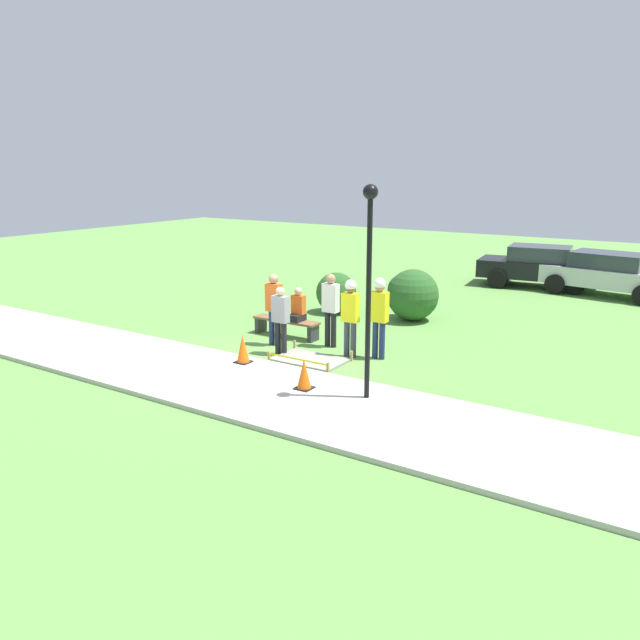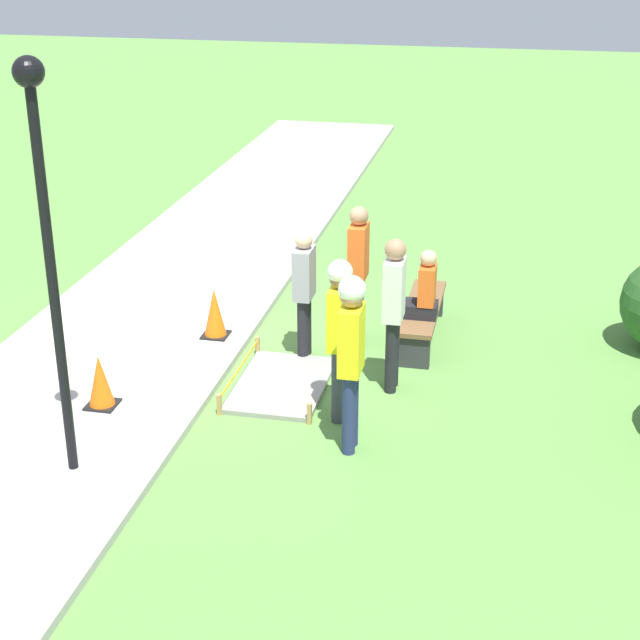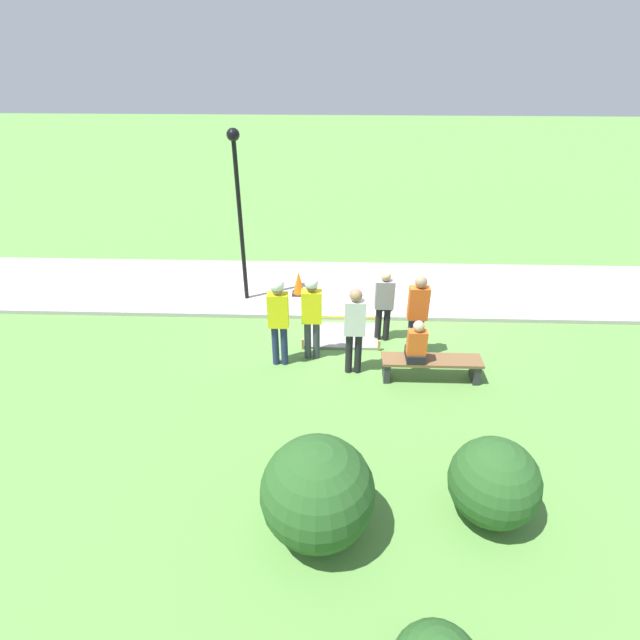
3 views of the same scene
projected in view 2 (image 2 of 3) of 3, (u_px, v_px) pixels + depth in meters
The scene contains 13 objects.
ground_plane at pixel (241, 355), 12.55m from camera, with size 60.00×60.00×0.00m, color #5B8E42.
sidewalk at pixel (128, 341), 12.82m from camera, with size 28.00×3.07×0.10m.
wet_concrete_patch at pixel (282, 384), 11.72m from camera, with size 1.68×1.09×0.25m.
traffic_cone_near_patch at pixel (215, 313), 12.74m from camera, with size 0.34×0.34×0.66m.
traffic_cone_far_patch at pixel (100, 381), 10.96m from camera, with size 0.34×0.34×0.62m.
park_bench at pixel (422, 315), 12.89m from camera, with size 1.93×0.44×0.48m.
person_seated_on_bench at pixel (425, 291), 12.38m from camera, with size 0.36×0.44×0.89m.
worker_supervisor at pixel (351, 346), 9.94m from camera, with size 0.40×0.28×1.95m.
worker_assistant at pixel (340, 325), 10.59m from camera, with size 0.40×0.27×1.88m.
bystander_in_orange_shirt at pixel (358, 266), 12.57m from camera, with size 0.40×0.24×1.84m.
bystander_in_gray_shirt at pixel (394, 305), 11.28m from camera, with size 0.40×0.25×1.87m.
bystander_in_white_shirt at pixel (304, 287), 12.16m from camera, with size 0.40×0.22×1.67m.
lamppost_near at pixel (45, 215), 8.84m from camera, with size 0.28×0.28×4.05m.
Camera 2 is at (10.91, 3.36, 5.33)m, focal length 55.00 mm.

